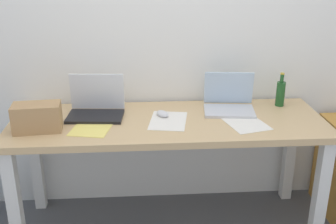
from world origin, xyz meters
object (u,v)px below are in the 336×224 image
(desk, at_px, (168,135))
(laptop_right, at_px, (229,103))
(cardboard_box, at_px, (37,117))
(laptop_left, at_px, (96,107))
(computer_mouse, at_px, (163,114))
(beer_bottle, at_px, (280,93))

(desk, height_order, laptop_right, laptop_right)
(laptop_right, bearing_deg, cardboard_box, -168.17)
(desk, xyz_separation_m, laptop_left, (-0.43, 0.10, 0.16))
(laptop_left, distance_m, computer_mouse, 0.41)
(desk, bearing_deg, laptop_left, 166.77)
(desk, distance_m, laptop_left, 0.47)
(desk, relative_size, computer_mouse, 18.81)
(desk, distance_m, laptop_right, 0.44)
(laptop_left, bearing_deg, cardboard_box, -145.96)
(laptop_right, relative_size, computer_mouse, 3.36)
(laptop_left, bearing_deg, desk, -13.23)
(laptop_right, height_order, beer_bottle, laptop_right)
(desk, xyz_separation_m, cardboard_box, (-0.74, -0.10, 0.18))
(laptop_right, relative_size, beer_bottle, 1.53)
(computer_mouse, relative_size, cardboard_box, 0.38)
(laptop_left, relative_size, cardboard_box, 1.33)
(laptop_left, xyz_separation_m, laptop_right, (0.83, 0.03, -0.01))
(desk, height_order, computer_mouse, computer_mouse)
(laptop_right, bearing_deg, beer_bottle, 10.13)
(computer_mouse, bearing_deg, cardboard_box, 165.32)
(laptop_left, relative_size, beer_bottle, 1.58)
(beer_bottle, bearing_deg, desk, -165.25)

